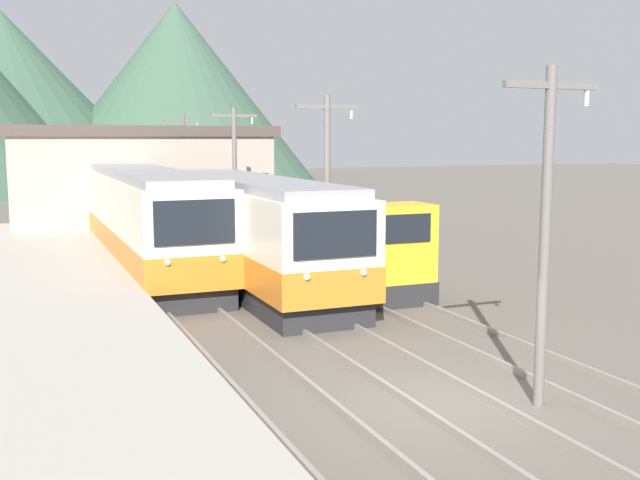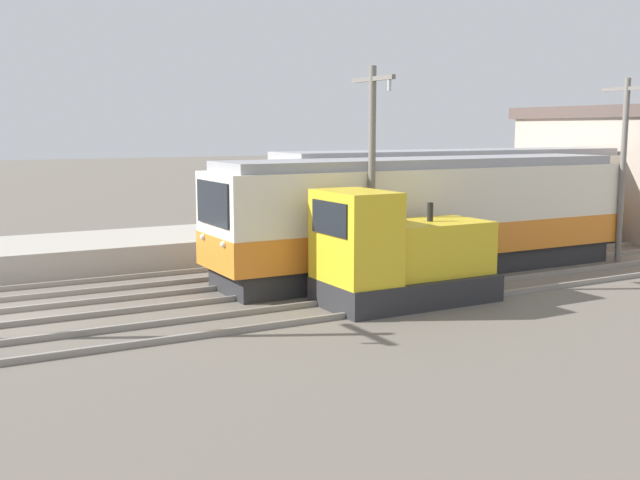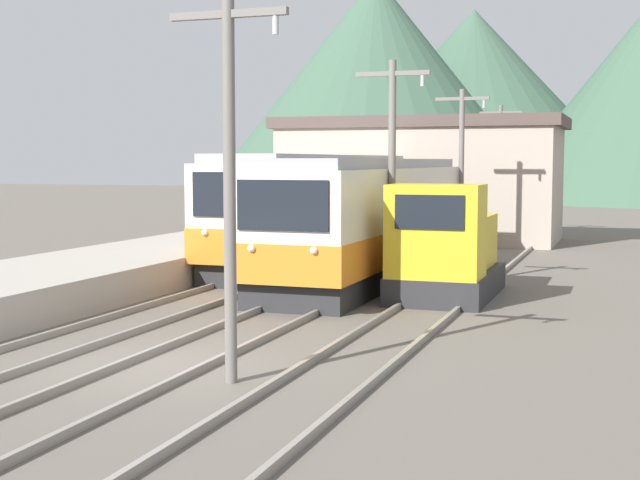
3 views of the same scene
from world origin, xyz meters
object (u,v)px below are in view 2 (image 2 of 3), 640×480
(commuter_train_left, at_px, (455,205))
(catenary_mast_far, at_px, (623,162))
(shunting_locomotive, at_px, (398,258))
(commuter_train_center, at_px, (426,220))
(catenary_mast_mid, at_px, (372,170))

(commuter_train_left, relative_size, catenary_mast_far, 2.38)
(shunting_locomotive, xyz_separation_m, catenary_mast_far, (-1.49, 10.20, 2.21))
(commuter_train_left, xyz_separation_m, catenary_mast_far, (4.31, 3.65, 1.66))
(shunting_locomotive, distance_m, catenary_mast_far, 10.54)
(commuter_train_center, height_order, shunting_locomotive, commuter_train_center)
(commuter_train_left, bearing_deg, commuter_train_center, -50.84)
(commuter_train_center, bearing_deg, catenary_mast_mid, -63.22)
(catenary_mast_far, bearing_deg, shunting_locomotive, -81.68)
(commuter_train_center, relative_size, catenary_mast_far, 2.29)
(catenary_mast_mid, relative_size, catenary_mast_far, 1.00)
(shunting_locomotive, distance_m, catenary_mast_mid, 2.67)
(catenary_mast_far, bearing_deg, commuter_train_center, -102.02)
(commuter_train_left, distance_m, shunting_locomotive, 8.76)
(catenary_mast_mid, bearing_deg, commuter_train_center, 116.78)
(commuter_train_center, bearing_deg, catenary_mast_far, 77.98)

